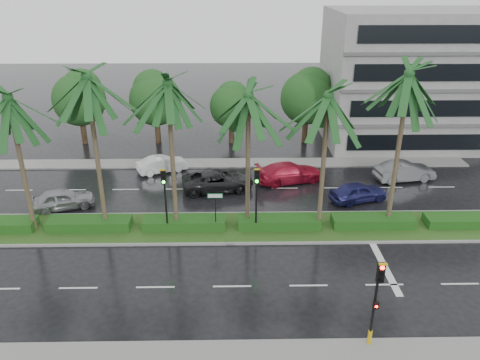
{
  "coord_description": "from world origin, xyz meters",
  "views": [
    {
      "loc": [
        0.06,
        -24.99,
        15.04
      ],
      "look_at": [
        0.53,
        1.5,
        3.18
      ],
      "focal_mm": 35.0,
      "sensor_mm": 36.0,
      "label": 1
    }
  ],
  "objects_px": {
    "car_darkgrey": "(218,181)",
    "car_white": "(162,164)",
    "car_blue": "(358,192)",
    "street_sign": "(215,203)",
    "signal_near": "(376,301)",
    "signal_median_left": "(165,191)",
    "car_red": "(290,172)",
    "car_grey": "(404,171)",
    "car_silver": "(63,199)"
  },
  "relations": [
    {
      "from": "car_blue",
      "to": "street_sign",
      "type": "bearing_deg",
      "value": 96.07
    },
    {
      "from": "signal_near",
      "to": "car_blue",
      "type": "distance_m",
      "value": 14.62
    },
    {
      "from": "car_silver",
      "to": "street_sign",
      "type": "bearing_deg",
      "value": -128.46
    },
    {
      "from": "signal_near",
      "to": "car_darkgrey",
      "type": "distance_m",
      "value": 17.79
    },
    {
      "from": "car_white",
      "to": "car_darkgrey",
      "type": "height_order",
      "value": "car_darkgrey"
    },
    {
      "from": "car_blue",
      "to": "car_grey",
      "type": "distance_m",
      "value": 5.72
    },
    {
      "from": "signal_near",
      "to": "car_silver",
      "type": "height_order",
      "value": "signal_near"
    },
    {
      "from": "car_white",
      "to": "street_sign",
      "type": "bearing_deg",
      "value": -178.77
    },
    {
      "from": "car_white",
      "to": "car_darkgrey",
      "type": "bearing_deg",
      "value": -151.34
    },
    {
      "from": "signal_near",
      "to": "car_silver",
      "type": "bearing_deg",
      "value": 142.8
    },
    {
      "from": "signal_median_left",
      "to": "car_red",
      "type": "height_order",
      "value": "signal_median_left"
    },
    {
      "from": "car_silver",
      "to": "signal_median_left",
      "type": "bearing_deg",
      "value": -136.0
    },
    {
      "from": "street_sign",
      "to": "car_silver",
      "type": "height_order",
      "value": "street_sign"
    },
    {
      "from": "car_red",
      "to": "car_blue",
      "type": "height_order",
      "value": "car_red"
    },
    {
      "from": "signal_median_left",
      "to": "car_white",
      "type": "bearing_deg",
      "value": 99.34
    },
    {
      "from": "signal_near",
      "to": "car_white",
      "type": "xyz_separation_m",
      "value": [
        -11.65,
        19.75,
        -1.84
      ]
    },
    {
      "from": "signal_median_left",
      "to": "car_silver",
      "type": "bearing_deg",
      "value": 154.16
    },
    {
      "from": "car_grey",
      "to": "car_red",
      "type": "bearing_deg",
      "value": 80.12
    },
    {
      "from": "signal_near",
      "to": "street_sign",
      "type": "distance_m",
      "value": 12.11
    },
    {
      "from": "car_white",
      "to": "car_red",
      "type": "height_order",
      "value": "car_red"
    },
    {
      "from": "street_sign",
      "to": "signal_near",
      "type": "bearing_deg",
      "value": -54.66
    },
    {
      "from": "car_darkgrey",
      "to": "car_blue",
      "type": "height_order",
      "value": "car_darkgrey"
    },
    {
      "from": "signal_median_left",
      "to": "street_sign",
      "type": "height_order",
      "value": "signal_median_left"
    },
    {
      "from": "signal_near",
      "to": "car_darkgrey",
      "type": "relative_size",
      "value": 0.82
    },
    {
      "from": "car_white",
      "to": "car_blue",
      "type": "bearing_deg",
      "value": -134.76
    },
    {
      "from": "street_sign",
      "to": "car_grey",
      "type": "bearing_deg",
      "value": 28.42
    },
    {
      "from": "car_silver",
      "to": "car_grey",
      "type": "bearing_deg",
      "value": -100.4
    },
    {
      "from": "signal_median_left",
      "to": "car_blue",
      "type": "distance_m",
      "value": 13.95
    },
    {
      "from": "car_darkgrey",
      "to": "car_red",
      "type": "relative_size",
      "value": 1.02
    },
    {
      "from": "car_silver",
      "to": "car_darkgrey",
      "type": "relative_size",
      "value": 0.79
    },
    {
      "from": "street_sign",
      "to": "car_darkgrey",
      "type": "xyz_separation_m",
      "value": [
        -0.05,
        6.36,
        -1.39
      ]
    },
    {
      "from": "car_silver",
      "to": "car_grey",
      "type": "height_order",
      "value": "car_grey"
    },
    {
      "from": "car_white",
      "to": "car_blue",
      "type": "xyz_separation_m",
      "value": [
        14.65,
        -5.56,
        0.03
      ]
    },
    {
      "from": "car_darkgrey",
      "to": "signal_median_left",
      "type": "bearing_deg",
      "value": 146.39
    },
    {
      "from": "car_red",
      "to": "car_grey",
      "type": "distance_m",
      "value": 9.0
    },
    {
      "from": "car_grey",
      "to": "street_sign",
      "type": "bearing_deg",
      "value": 108.15
    },
    {
      "from": "signal_median_left",
      "to": "car_silver",
      "type": "xyz_separation_m",
      "value": [
        -7.64,
        3.7,
        -2.29
      ]
    },
    {
      "from": "signal_near",
      "to": "car_blue",
      "type": "relative_size",
      "value": 1.06
    },
    {
      "from": "signal_median_left",
      "to": "street_sign",
      "type": "distance_m",
      "value": 3.13
    },
    {
      "from": "car_darkgrey",
      "to": "car_white",
      "type": "bearing_deg",
      "value": 43.32
    },
    {
      "from": "signal_median_left",
      "to": "car_white",
      "type": "xyz_separation_m",
      "value": [
        -1.65,
        10.06,
        -2.33
      ]
    },
    {
      "from": "signal_near",
      "to": "car_white",
      "type": "relative_size",
      "value": 1.08
    },
    {
      "from": "car_silver",
      "to": "signal_near",
      "type": "bearing_deg",
      "value": -147.36
    },
    {
      "from": "car_grey",
      "to": "signal_near",
      "type": "bearing_deg",
      "value": 146.78
    },
    {
      "from": "street_sign",
      "to": "car_darkgrey",
      "type": "distance_m",
      "value": 6.51
    },
    {
      "from": "car_red",
      "to": "street_sign",
      "type": "bearing_deg",
      "value": 129.82
    },
    {
      "from": "car_white",
      "to": "car_silver",
      "type": "bearing_deg",
      "value": 112.72
    },
    {
      "from": "car_darkgrey",
      "to": "car_grey",
      "type": "relative_size",
      "value": 1.14
    },
    {
      "from": "car_darkgrey",
      "to": "car_blue",
      "type": "bearing_deg",
      "value": -110.81
    },
    {
      "from": "car_silver",
      "to": "car_blue",
      "type": "relative_size",
      "value": 1.02
    }
  ]
}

